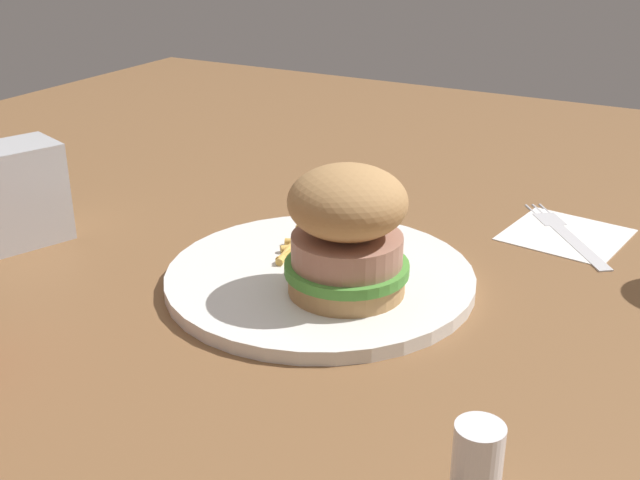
# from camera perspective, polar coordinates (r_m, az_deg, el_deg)

# --- Properties ---
(ground_plane) EXTENTS (1.60, 1.60, 0.00)m
(ground_plane) POSITION_cam_1_polar(r_m,az_deg,el_deg) (0.70, -0.45, -3.04)
(ground_plane) COLOR brown
(plate) EXTENTS (0.27, 0.27, 0.01)m
(plate) POSITION_cam_1_polar(r_m,az_deg,el_deg) (0.70, 0.00, -2.71)
(plate) COLOR white
(plate) RESTS_ON ground_plane
(sandwich) EXTENTS (0.10, 0.10, 0.11)m
(sandwich) POSITION_cam_1_polar(r_m,az_deg,el_deg) (0.64, 1.97, 0.67)
(sandwich) COLOR tan
(sandwich) RESTS_ON plate
(fries_pile) EXTENTS (0.11, 0.08, 0.01)m
(fries_pile) POSITION_cam_1_polar(r_m,az_deg,el_deg) (0.75, -0.63, -0.07)
(fries_pile) COLOR #E5B251
(fries_pile) RESTS_ON plate
(napkin) EXTENTS (0.12, 0.12, 0.00)m
(napkin) POSITION_cam_1_polar(r_m,az_deg,el_deg) (0.84, 17.25, 0.39)
(napkin) COLOR white
(napkin) RESTS_ON ground_plane
(fork) EXTENTS (0.15, 0.12, 0.00)m
(fork) POSITION_cam_1_polar(r_m,az_deg,el_deg) (0.84, 17.22, 0.59)
(fork) COLOR silver
(fork) RESTS_ON napkin
(napkin_dispenser) EXTENTS (0.10, 0.09, 0.10)m
(napkin_dispenser) POSITION_cam_1_polar(r_m,az_deg,el_deg) (0.82, -21.14, 3.04)
(napkin_dispenser) COLOR #B7BABF
(napkin_dispenser) RESTS_ON ground_plane
(salt_shaker) EXTENTS (0.03, 0.03, 0.06)m
(salt_shaker) POSITION_cam_1_polar(r_m,az_deg,el_deg) (0.46, 11.18, -15.78)
(salt_shaker) COLOR white
(salt_shaker) RESTS_ON ground_plane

